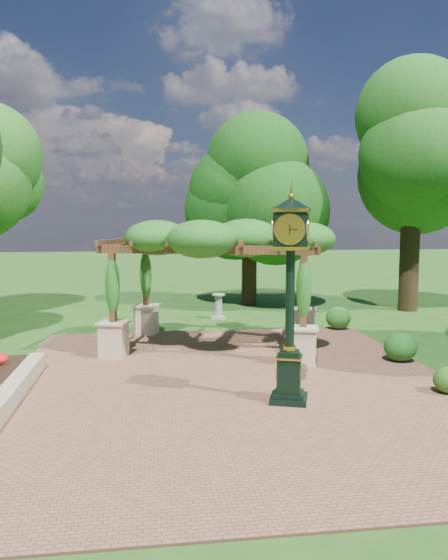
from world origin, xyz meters
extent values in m
plane|color=#1E4714|center=(0.00, 0.00, 0.00)|extent=(120.00, 120.00, 0.00)
cube|color=brown|center=(0.00, 1.00, 0.02)|extent=(10.00, 12.00, 0.04)
cube|color=#C6B793|center=(-4.60, 0.50, 0.20)|extent=(0.35, 5.00, 0.40)
cube|color=black|center=(0.91, -0.41, 0.09)|extent=(0.92, 0.92, 0.11)
cube|color=black|center=(0.91, -0.41, 0.58)|extent=(0.58, 0.58, 0.81)
cube|color=gold|center=(0.91, -0.41, 0.95)|extent=(0.64, 0.64, 0.04)
cylinder|color=black|center=(0.91, -0.41, 2.12)|extent=(0.23, 0.23, 2.08)
cube|color=black|center=(0.91, -0.41, 3.48)|extent=(0.81, 0.81, 0.63)
cylinder|color=#F0E3CB|center=(0.81, -0.71, 3.48)|extent=(0.52, 0.20, 0.54)
cone|color=black|center=(0.91, -0.41, 3.98)|extent=(1.04, 1.04, 0.23)
sphere|color=gold|center=(0.91, -0.41, 4.11)|extent=(0.13, 0.13, 0.13)
cube|color=beige|center=(-2.80, 3.81, 0.49)|extent=(0.81, 0.81, 0.90)
cube|color=#51351C|center=(-2.80, 3.81, 1.92)|extent=(0.20, 0.20, 1.85)
cube|color=beige|center=(2.00, 2.38, 0.49)|extent=(0.81, 0.81, 0.90)
cube|color=#51351C|center=(2.00, 2.38, 1.92)|extent=(0.20, 0.20, 1.85)
cube|color=beige|center=(-1.94, 6.69, 0.49)|extent=(0.81, 0.81, 0.90)
cube|color=#51351C|center=(-1.94, 6.69, 1.92)|extent=(0.20, 0.20, 1.85)
cube|color=beige|center=(2.86, 5.26, 0.49)|extent=(0.81, 0.81, 0.90)
cube|color=#51351C|center=(2.86, 5.26, 1.92)|extent=(0.20, 0.20, 1.85)
cube|color=#51351C|center=(-0.40, 3.10, 2.92)|extent=(5.61, 1.79, 0.22)
cube|color=#51351C|center=(0.46, 5.98, 2.92)|extent=(5.61, 1.79, 0.22)
ellipsoid|color=#1F5919|center=(0.03, 4.54, 3.19)|extent=(6.59, 5.11, 1.00)
cube|color=#989890|center=(0.75, 9.42, 0.05)|extent=(0.58, 0.58, 0.09)
cylinder|color=#989890|center=(0.75, 9.42, 0.47)|extent=(0.29, 0.29, 0.85)
cylinder|color=#989890|center=(0.75, 9.42, 0.92)|extent=(0.54, 0.54, 0.05)
ellipsoid|color=#265819|center=(4.37, -0.35, 0.32)|extent=(0.67, 0.67, 0.56)
ellipsoid|color=#1A5919|center=(4.59, 2.32, 0.42)|extent=(1.07, 1.07, 0.76)
ellipsoid|color=#265D1B|center=(4.48, 6.69, 0.42)|extent=(0.94, 0.94, 0.75)
cylinder|color=black|center=(2.53, 12.69, 1.43)|extent=(0.66, 0.66, 2.86)
ellipsoid|color=#133F0F|center=(2.53, 12.69, 5.12)|extent=(4.10, 4.10, 4.52)
cylinder|color=black|center=(8.77, 10.32, 1.87)|extent=(0.78, 0.78, 3.73)
ellipsoid|color=#1D5016|center=(8.77, 10.32, 6.68)|extent=(4.75, 4.75, 5.89)
camera|label=1|loc=(-1.84, -10.77, 3.60)|focal=35.00mm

